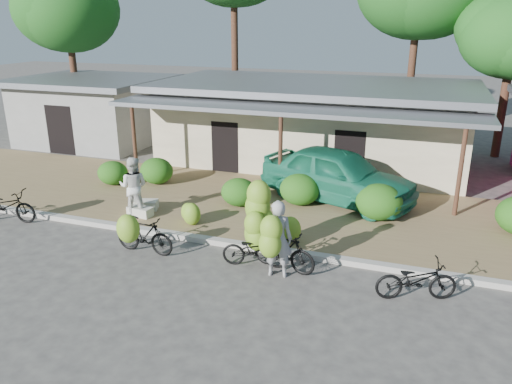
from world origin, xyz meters
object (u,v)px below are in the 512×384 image
(bike_left, at_px, (141,234))
(tree_near_right, at_px, (509,33))
(bike_right, at_px, (280,247))
(sack_near, at_px, (144,205))
(bike_far_left, at_px, (3,204))
(sack_far, at_px, (140,211))
(vendor, at_px, (278,239))
(teal_van, at_px, (338,175))
(bystander, at_px, (133,186))
(bike_far_right, at_px, (416,280))
(bike_center, at_px, (257,230))
(tree_back_left, at_px, (65,7))

(bike_left, bearing_deg, tree_near_right, -31.91)
(bike_right, relative_size, sack_near, 2.07)
(bike_far_left, xyz_separation_m, bike_left, (5.05, -0.56, 0.01))
(bike_left, relative_size, sack_far, 2.24)
(tree_near_right, distance_m, vendor, 15.53)
(sack_far, xyz_separation_m, teal_van, (5.41, 3.34, 0.74))
(tree_near_right, height_order, bystander, tree_near_right)
(tree_near_right, height_order, bike_right, tree_near_right)
(bike_far_right, bearing_deg, vendor, 70.66)
(bike_left, relative_size, vendor, 0.88)
(bike_left, xyz_separation_m, sack_near, (-1.53, 2.63, -0.33))
(bike_center, xyz_separation_m, bystander, (-4.46, 1.45, 0.18))
(sack_near, bearing_deg, tree_near_right, 45.72)
(tree_near_right, xyz_separation_m, bike_right, (-5.79, -13.59, -4.57))
(tree_near_right, height_order, bike_left, tree_near_right)
(tree_back_left, bearing_deg, bike_right, -38.48)
(bike_center, bearing_deg, teal_van, -23.63)
(bike_center, relative_size, bystander, 1.14)
(bike_far_right, relative_size, sack_near, 2.19)
(tree_near_right, relative_size, sack_near, 8.17)
(bike_far_right, relative_size, teal_van, 0.36)
(bike_left, height_order, sack_near, bike_left)
(bike_far_left, bearing_deg, bike_far_right, -100.49)
(sack_near, distance_m, vendor, 5.77)
(bystander, bearing_deg, tree_near_right, -145.17)
(bike_far_left, distance_m, vendor, 8.70)
(tree_back_left, height_order, vendor, tree_back_left)
(bike_far_right, distance_m, vendor, 3.20)
(tree_back_left, xyz_separation_m, bike_far_right, (18.35, -12.27, -5.90))
(bike_left, relative_size, teal_van, 0.32)
(sack_near, height_order, vendor, vendor)
(bike_left, xyz_separation_m, bike_far_right, (6.78, 0.10, -0.14))
(bike_center, distance_m, sack_near, 4.88)
(sack_near, bearing_deg, bike_right, -24.44)
(bike_far_left, bearing_deg, sack_near, -67.91)
(tree_near_right, relative_size, bike_center, 3.35)
(vendor, bearing_deg, bike_right, -105.79)
(sack_far, xyz_separation_m, bystander, (-0.19, 0.04, 0.77))
(sack_far, bearing_deg, sack_near, 108.32)
(tree_back_left, distance_m, bike_far_right, 22.85)
(tree_near_right, relative_size, bike_far_right, 3.73)
(tree_back_left, height_order, bike_left, tree_back_left)
(bystander, xyz_separation_m, teal_van, (5.60, 3.30, -0.03))
(bike_right, distance_m, teal_van, 5.20)
(tree_near_right, height_order, bike_far_left, tree_near_right)
(bike_far_right, bearing_deg, tree_near_right, -29.87)
(bystander, bearing_deg, bike_left, 113.62)
(bike_far_right, bearing_deg, sack_near, 54.13)
(bike_right, distance_m, vendor, 0.32)
(bystander, bearing_deg, sack_far, 156.64)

